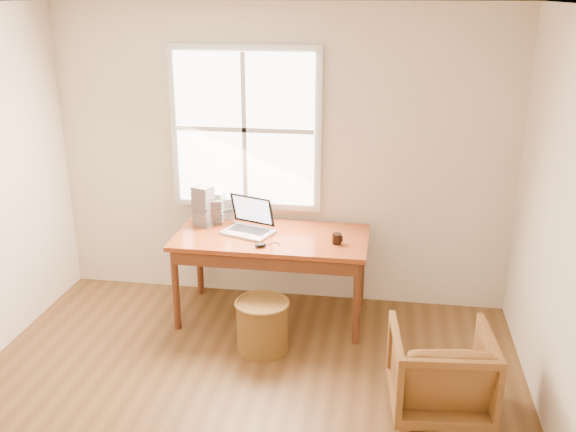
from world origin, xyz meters
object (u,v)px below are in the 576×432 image
object	(u,v)px
wicker_stool	(263,326)
laptop	(248,216)
armchair	(440,372)
cd_stack_a	(216,207)
coffee_mug	(337,239)
desk	(272,238)

from	to	relation	value
wicker_stool	laptop	xyz separation A→B (m)	(-0.23, 0.56, 0.70)
armchair	cd_stack_a	size ratio (longest dim) A/B	2.55
armchair	laptop	bearing A→B (deg)	-42.29
armchair	wicker_stool	xyz separation A→B (m)	(-1.31, 0.59, -0.10)
wicker_stool	coffee_mug	distance (m)	0.91
armchair	wicker_stool	world-z (taller)	armchair
desk	wicker_stool	world-z (taller)	desk
desk	cd_stack_a	world-z (taller)	cd_stack_a
wicker_stool	cd_stack_a	bearing A→B (deg)	124.73
laptop	coffee_mug	bearing A→B (deg)	11.94
laptop	armchair	bearing A→B (deg)	-16.52
laptop	cd_stack_a	size ratio (longest dim) A/B	1.63
coffee_mug	cd_stack_a	xyz separation A→B (m)	(-1.10, 0.38, 0.09)
laptop	coffee_mug	world-z (taller)	laptop
desk	wicker_stool	size ratio (longest dim) A/B	3.98
desk	armchair	bearing A→B (deg)	-40.39
wicker_stool	coffee_mug	size ratio (longest dim) A/B	4.72
desk	wicker_stool	bearing A→B (deg)	-87.39
coffee_mug	cd_stack_a	size ratio (longest dim) A/B	0.33
wicker_stool	cd_stack_a	xyz separation A→B (m)	(-0.57, 0.82, 0.68)
desk	coffee_mug	bearing A→B (deg)	-10.28
wicker_stool	cd_stack_a	world-z (taller)	cd_stack_a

